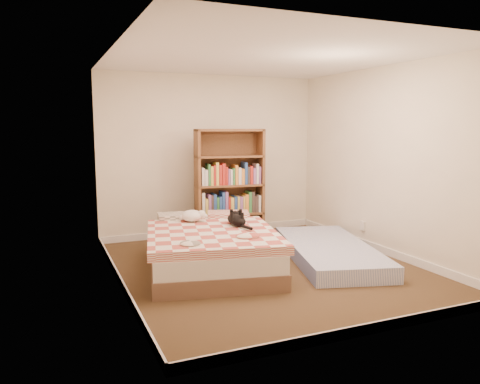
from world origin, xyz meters
name	(u,v)px	position (x,y,z in m)	size (l,w,h in m)	color
room	(267,170)	(0.00, 0.00, 1.20)	(3.51, 4.01, 2.51)	#402C1B
bed	(210,247)	(-0.62, 0.29, 0.25)	(1.82, 2.29, 0.54)	brown
bookshelf	(229,201)	(0.09, 1.47, 0.60)	(1.04, 0.45, 1.68)	#55391D
floor_mattress	(329,251)	(0.93, 0.03, 0.10)	(0.98, 2.18, 0.20)	#6F81BA
black_cat	(236,219)	(-0.26, 0.36, 0.56)	(0.31, 0.69, 0.16)	black
white_dog	(193,216)	(-0.69, 0.76, 0.56)	(0.33, 0.36, 0.15)	white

